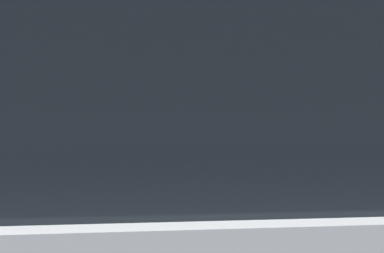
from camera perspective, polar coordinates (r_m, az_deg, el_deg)
The scene contains 4 objects.
parking_meter at distance 3.63m, azimuth 6.00°, elevation -2.44°, with size 0.16×0.16×1.47m.
pedestrian_at_meter at distance 3.67m, azimuth -4.28°, elevation -3.61°, with size 0.65×0.52×1.68m.
background_railing at distance 5.38m, azimuth -2.66°, elevation -4.69°, with size 24.06×0.06×1.08m.
backdrop_wall at distance 8.01m, azimuth -4.79°, elevation 2.62°, with size 32.00×0.50×3.58m, color gray.
Camera 1 is at (-0.61, -2.96, 1.28)m, focal length 54.52 mm.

